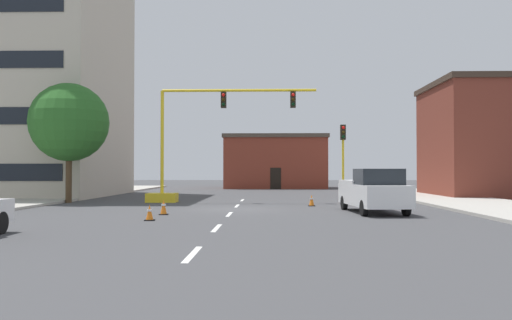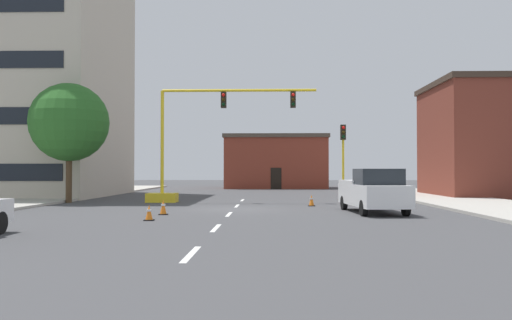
{
  "view_description": "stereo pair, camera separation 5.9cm",
  "coord_description": "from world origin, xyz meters",
  "px_view_note": "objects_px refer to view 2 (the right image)",
  "views": [
    {
      "loc": [
        1.76,
        -26.09,
        1.91
      ],
      "look_at": [
        0.96,
        4.95,
        2.53
      ],
      "focal_mm": 37.18,
      "sensor_mm": 36.0,
      "label": 1
    },
    {
      "loc": [
        1.82,
        -26.08,
        1.91
      ],
      "look_at": [
        0.96,
        4.95,
        2.53
      ],
      "focal_mm": 37.18,
      "sensor_mm": 36.0,
      "label": 2
    }
  ],
  "objects_px": {
    "traffic_light_pole_right": "(343,145)",
    "traffic_cone_roadside_c": "(312,200)",
    "tree_left_near": "(69,123)",
    "traffic_cone_roadside_a": "(163,207)",
    "traffic_signal_gantry": "(185,164)",
    "traffic_cone_roadside_b": "(149,213)",
    "pickup_truck_white": "(373,191)"
  },
  "relations": [
    {
      "from": "traffic_light_pole_right",
      "to": "traffic_cone_roadside_c",
      "type": "relative_size",
      "value": 7.69
    },
    {
      "from": "tree_left_near",
      "to": "traffic_cone_roadside_c",
      "type": "xyz_separation_m",
      "value": [
        14.19,
        -2.61,
        -4.47
      ]
    },
    {
      "from": "traffic_light_pole_right",
      "to": "traffic_cone_roadside_a",
      "type": "distance_m",
      "value": 14.45
    },
    {
      "from": "traffic_cone_roadside_a",
      "to": "tree_left_near",
      "type": "bearing_deg",
      "value": 131.34
    },
    {
      "from": "traffic_signal_gantry",
      "to": "traffic_cone_roadside_b",
      "type": "distance_m",
      "value": 11.87
    },
    {
      "from": "traffic_light_pole_right",
      "to": "pickup_truck_white",
      "type": "distance_m",
      "value": 9.7
    },
    {
      "from": "tree_left_near",
      "to": "traffic_cone_roadside_a",
      "type": "bearing_deg",
      "value": -48.66
    },
    {
      "from": "traffic_signal_gantry",
      "to": "tree_left_near",
      "type": "distance_m",
      "value": 7.27
    },
    {
      "from": "tree_left_near",
      "to": "pickup_truck_white",
      "type": "height_order",
      "value": "tree_left_near"
    },
    {
      "from": "traffic_cone_roadside_c",
      "to": "tree_left_near",
      "type": "bearing_deg",
      "value": 169.59
    },
    {
      "from": "traffic_cone_roadside_c",
      "to": "traffic_light_pole_right",
      "type": "bearing_deg",
      "value": 64.2
    },
    {
      "from": "traffic_light_pole_right",
      "to": "traffic_cone_roadside_b",
      "type": "bearing_deg",
      "value": -124.67
    },
    {
      "from": "pickup_truck_white",
      "to": "traffic_cone_roadside_a",
      "type": "height_order",
      "value": "pickup_truck_white"
    },
    {
      "from": "traffic_signal_gantry",
      "to": "pickup_truck_white",
      "type": "height_order",
      "value": "traffic_signal_gantry"
    },
    {
      "from": "pickup_truck_white",
      "to": "tree_left_near",
      "type": "bearing_deg",
      "value": 157.02
    },
    {
      "from": "tree_left_near",
      "to": "traffic_cone_roadside_c",
      "type": "distance_m",
      "value": 15.11
    },
    {
      "from": "traffic_light_pole_right",
      "to": "pickup_truck_white",
      "type": "bearing_deg",
      "value": -89.63
    },
    {
      "from": "traffic_signal_gantry",
      "to": "traffic_light_pole_right",
      "type": "xyz_separation_m",
      "value": [
        9.76,
        1.64,
        1.22
      ]
    },
    {
      "from": "traffic_signal_gantry",
      "to": "traffic_cone_roadside_c",
      "type": "bearing_deg",
      "value": -23.9
    },
    {
      "from": "traffic_cone_roadside_a",
      "to": "traffic_cone_roadside_c",
      "type": "xyz_separation_m",
      "value": [
        6.84,
        5.75,
        -0.02
      ]
    },
    {
      "from": "traffic_light_pole_right",
      "to": "tree_left_near",
      "type": "xyz_separation_m",
      "value": [
        -16.57,
        -2.31,
        1.25
      ]
    },
    {
      "from": "traffic_cone_roadside_a",
      "to": "traffic_cone_roadside_b",
      "type": "height_order",
      "value": "traffic_cone_roadside_a"
    },
    {
      "from": "traffic_light_pole_right",
      "to": "tree_left_near",
      "type": "height_order",
      "value": "tree_left_near"
    },
    {
      "from": "traffic_light_pole_right",
      "to": "traffic_cone_roadside_a",
      "type": "height_order",
      "value": "traffic_light_pole_right"
    },
    {
      "from": "traffic_light_pole_right",
      "to": "traffic_cone_roadside_b",
      "type": "distance_m",
      "value": 16.52
    },
    {
      "from": "traffic_cone_roadside_a",
      "to": "traffic_cone_roadside_c",
      "type": "distance_m",
      "value": 8.94
    },
    {
      "from": "tree_left_near",
      "to": "traffic_cone_roadside_c",
      "type": "bearing_deg",
      "value": -10.41
    },
    {
      "from": "pickup_truck_white",
      "to": "traffic_cone_roadside_c",
      "type": "height_order",
      "value": "pickup_truck_white"
    },
    {
      "from": "traffic_signal_gantry",
      "to": "traffic_cone_roadside_a",
      "type": "relative_size",
      "value": 15.24
    },
    {
      "from": "tree_left_near",
      "to": "traffic_cone_roadside_a",
      "type": "height_order",
      "value": "tree_left_near"
    },
    {
      "from": "pickup_truck_white",
      "to": "traffic_cone_roadside_b",
      "type": "xyz_separation_m",
      "value": [
        -9.28,
        -3.97,
        -0.68
      ]
    },
    {
      "from": "pickup_truck_white",
      "to": "traffic_cone_roadside_c",
      "type": "distance_m",
      "value": 5.11
    }
  ]
}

